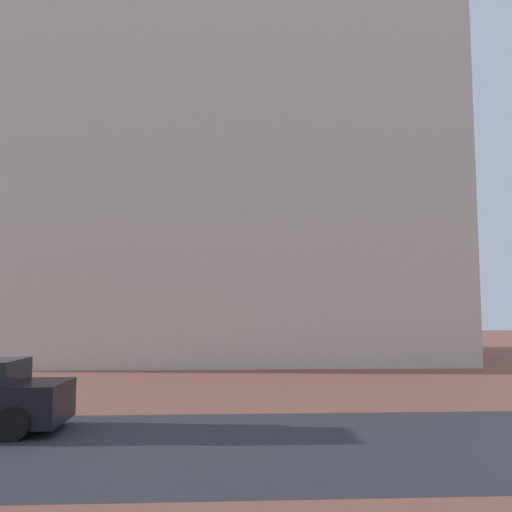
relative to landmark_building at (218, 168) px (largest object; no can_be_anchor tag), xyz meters
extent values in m
plane|color=brown|center=(1.34, -20.13, -10.67)|extent=(120.00, 120.00, 0.00)
cube|color=#2D2D33|center=(1.34, -20.77, -10.66)|extent=(120.00, 6.27, 0.00)
cube|color=beige|center=(0.05, 0.28, -1.73)|extent=(23.37, 15.24, 17.87)
cube|color=#38424C|center=(0.05, 0.28, 8.41)|extent=(21.50, 14.02, 2.40)
cube|color=beige|center=(-0.66, 0.28, 4.23)|extent=(4.80, 4.80, 29.79)
cylinder|color=beige|center=(10.24, -5.84, 0.27)|extent=(2.80, 2.80, 21.87)
cylinder|color=black|center=(-3.61, -20.26, -10.35)|extent=(0.64, 0.22, 0.64)
cylinder|color=black|center=(-3.61, -18.52, -10.35)|extent=(0.64, 0.22, 0.64)
camera|label=1|loc=(0.44, -31.55, -8.18)|focal=39.38mm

